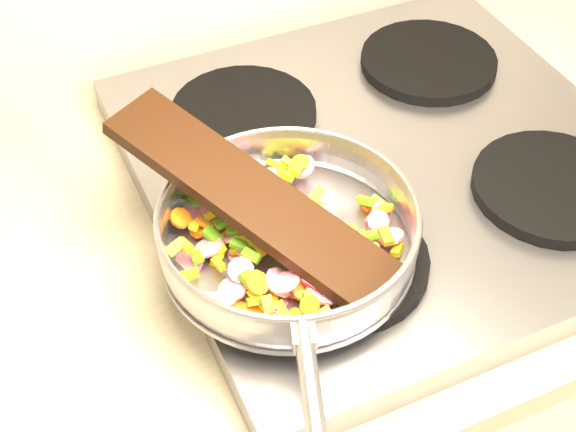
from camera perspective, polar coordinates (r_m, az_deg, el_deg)
name	(u,v)px	position (r m, az deg, el deg)	size (l,w,h in m)	color
cooktop	(389,165)	(1.02, 7.17, 3.63)	(0.60, 0.60, 0.04)	#939399
grate_fl	(341,261)	(0.87, 3.82, -3.21)	(0.19, 0.19, 0.02)	black
grate_fr	(553,187)	(1.00, 18.31, 1.97)	(0.19, 0.19, 0.02)	black
grate_bl	(244,113)	(1.05, -3.18, 7.33)	(0.19, 0.19, 0.02)	black
grate_br	(429,61)	(1.16, 9.96, 10.79)	(0.19, 0.19, 0.02)	black
saute_pan	(288,231)	(0.84, 0.02, -1.08)	(0.32, 0.47, 0.06)	#9E9EA5
vegetable_heap	(286,243)	(0.85, -0.15, -1.91)	(0.26, 0.25, 0.05)	yellow
wooden_spatula	(249,196)	(0.83, -2.80, 1.40)	(0.34, 0.08, 0.02)	black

